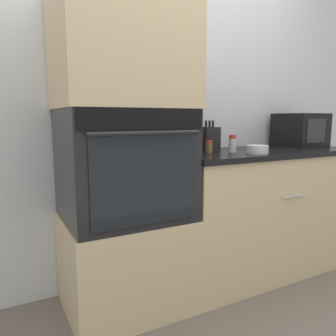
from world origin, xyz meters
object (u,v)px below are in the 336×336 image
at_px(bowl, 257,149).
at_px(condiment_jar_mid, 176,143).
at_px(wall_oven, 124,164).
at_px(condiment_jar_back, 209,147).
at_px(microwave, 300,130).
at_px(condiment_jar_far, 198,145).
at_px(condiment_jar_near, 232,144).
at_px(knife_block, 209,139).

xyz_separation_m(bowl, condiment_jar_mid, (-0.38, 0.41, 0.03)).
xyz_separation_m(wall_oven, bowl, (0.86, -0.17, 0.06)).
bearing_deg(condiment_jar_back, microwave, 4.53).
height_order(condiment_jar_mid, condiment_jar_far, condiment_jar_mid).
xyz_separation_m(microwave, condiment_jar_far, (-0.89, 0.15, -0.10)).
distance_m(condiment_jar_near, condiment_jar_far, 0.30).
bearing_deg(condiment_jar_near, condiment_jar_far, 106.98).
bearing_deg(condiment_jar_back, condiment_jar_far, 74.85).
height_order(wall_oven, condiment_jar_mid, wall_oven).
xyz_separation_m(condiment_jar_mid, condiment_jar_back, (0.12, -0.22, -0.01)).
xyz_separation_m(microwave, condiment_jar_mid, (-1.08, 0.15, -0.08)).
relative_size(bowl, condiment_jar_back, 1.72).
relative_size(condiment_jar_near, condiment_jar_back, 1.43).
distance_m(bowl, condiment_jar_near, 0.17).
bearing_deg(condiment_jar_mid, knife_block, -26.10).
bearing_deg(knife_block, wall_oven, -169.03).
bearing_deg(knife_block, microwave, -2.90).
bearing_deg(condiment_jar_near, wall_oven, 176.56).
bearing_deg(condiment_jar_far, bowl, -65.10).
bearing_deg(condiment_jar_near, knife_block, 109.54).
relative_size(microwave, condiment_jar_back, 4.11).
bearing_deg(condiment_jar_back, condiment_jar_near, -21.68).
xyz_separation_m(knife_block, condiment_jar_mid, (-0.21, 0.10, -0.03)).
xyz_separation_m(condiment_jar_near, condiment_jar_mid, (-0.27, 0.28, -0.00)).
relative_size(condiment_jar_near, condiment_jar_far, 1.77).
xyz_separation_m(wall_oven, knife_block, (0.69, 0.13, 0.12)).
bearing_deg(wall_oven, knife_block, 10.97).
relative_size(condiment_jar_near, condiment_jar_mid, 1.05).
bearing_deg(microwave, bowl, -159.59).
distance_m(bowl, condiment_jar_back, 0.31).
height_order(knife_block, condiment_jar_back, knife_block).
distance_m(microwave, condiment_jar_far, 0.91).
height_order(bowl, condiment_jar_mid, condiment_jar_mid).
bearing_deg(knife_block, condiment_jar_near, -70.46).
xyz_separation_m(knife_block, condiment_jar_far, (-0.02, 0.11, -0.05)).
relative_size(wall_oven, condiment_jar_back, 8.37).
bearing_deg(wall_oven, condiment_jar_near, -3.44).
bearing_deg(microwave, wall_oven, -176.71).
bearing_deg(microwave, condiment_jar_back, -175.47).
bearing_deg(bowl, condiment_jar_mid, 132.74).
bearing_deg(condiment_jar_near, bowl, -50.44).
bearing_deg(wall_oven, condiment_jar_mid, 26.11).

